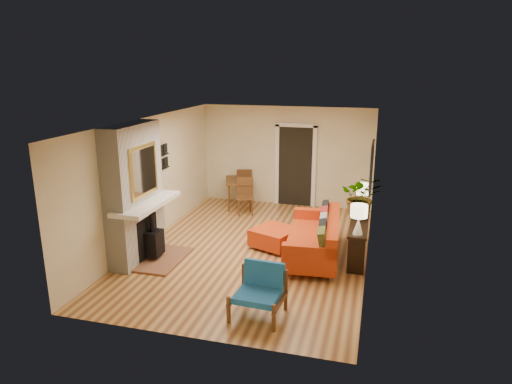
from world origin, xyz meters
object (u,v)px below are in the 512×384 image
at_px(houseplant, 361,196).
at_px(sofa, 318,238).
at_px(lamp_far, 363,193).
at_px(blue_chair, 260,288).
at_px(ottoman, 274,237).
at_px(console_table, 359,228).
at_px(lamp_near, 359,216).
at_px(dining_table, 242,185).

bearing_deg(houseplant, sofa, -148.45).
bearing_deg(sofa, lamp_far, 53.51).
distance_m(blue_chair, houseplant, 3.16).
distance_m(sofa, ottoman, 0.96).
bearing_deg(console_table, lamp_near, -90.00).
distance_m(lamp_far, houseplant, 0.58).
bearing_deg(ottoman, lamp_near, -23.27).
relative_size(dining_table, console_table, 0.93).
distance_m(console_table, lamp_near, 0.89).
bearing_deg(lamp_near, ottoman, 156.73).
bearing_deg(houseplant, dining_table, 144.13).
xyz_separation_m(blue_chair, console_table, (1.31, 2.58, 0.16)).
distance_m(sofa, console_table, 0.83).
relative_size(blue_chair, houseplant, 0.91).
xyz_separation_m(ottoman, houseplant, (1.67, 0.23, 0.92)).
distance_m(ottoman, lamp_near, 2.00).
height_order(ottoman, houseplant, houseplant).
bearing_deg(houseplant, ottoman, -172.31).
bearing_deg(sofa, console_table, 18.74).
xyz_separation_m(lamp_far, houseplant, (-0.01, -0.57, 0.09)).
bearing_deg(blue_chair, sofa, 76.83).
distance_m(blue_chair, dining_table, 5.36).
height_order(sofa, ottoman, sofa).
distance_m(sofa, lamp_far, 1.45).
bearing_deg(blue_chair, dining_table, 109.87).
bearing_deg(console_table, lamp_far, 90.00).
xyz_separation_m(lamp_near, houseplant, (-0.01, 0.95, 0.09)).
height_order(sofa, lamp_far, lamp_far).
height_order(lamp_far, houseplant, houseplant).
bearing_deg(blue_chair, ottoman, 98.24).
distance_m(sofa, lamp_near, 1.13).
bearing_deg(houseplant, blue_chair, -114.97).
relative_size(ottoman, console_table, 0.56).
bearing_deg(ottoman, console_table, 0.74).
xyz_separation_m(dining_table, lamp_near, (3.13, -3.20, 0.47)).
height_order(blue_chair, houseplant, houseplant).
xyz_separation_m(sofa, ottoman, (-0.91, 0.24, -0.15)).
relative_size(blue_chair, lamp_near, 1.44).
bearing_deg(sofa, blue_chair, -103.17).
relative_size(ottoman, lamp_far, 1.91).
relative_size(console_table, lamp_near, 3.43).
distance_m(dining_table, lamp_far, 3.58).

